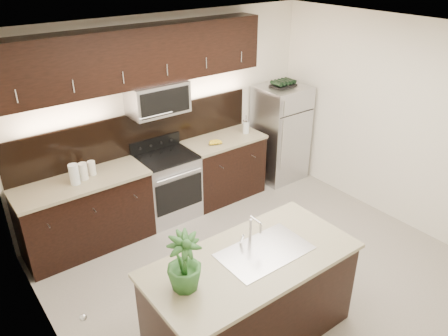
% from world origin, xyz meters
% --- Properties ---
extents(ground, '(4.50, 4.50, 0.00)m').
position_xyz_m(ground, '(0.00, 0.00, 0.00)').
color(ground, gray).
rests_on(ground, ground).
extents(room_walls, '(4.52, 4.02, 2.71)m').
position_xyz_m(room_walls, '(-0.11, -0.04, 1.70)').
color(room_walls, silver).
rests_on(room_walls, ground).
extents(counter_run, '(3.51, 0.65, 0.94)m').
position_xyz_m(counter_run, '(-0.46, 1.69, 0.47)').
color(counter_run, black).
rests_on(counter_run, ground).
extents(upper_fixtures, '(3.49, 0.40, 1.66)m').
position_xyz_m(upper_fixtures, '(-0.43, 1.84, 2.14)').
color(upper_fixtures, black).
rests_on(upper_fixtures, counter_run).
extents(island, '(1.96, 0.96, 0.94)m').
position_xyz_m(island, '(-0.72, -0.65, 0.47)').
color(island, black).
rests_on(island, ground).
extents(sink_faucet, '(0.84, 0.50, 0.28)m').
position_xyz_m(sink_faucet, '(-0.57, -0.64, 0.96)').
color(sink_faucet, silver).
rests_on(sink_faucet, island).
extents(refrigerator, '(0.74, 0.67, 1.53)m').
position_xyz_m(refrigerator, '(1.80, 1.63, 0.77)').
color(refrigerator, '#B2B2B7').
rests_on(refrigerator, ground).
extents(wine_rack, '(0.38, 0.23, 0.09)m').
position_xyz_m(wine_rack, '(1.80, 1.63, 1.57)').
color(wine_rack, black).
rests_on(wine_rack, refrigerator).
extents(plant, '(0.32, 0.32, 0.51)m').
position_xyz_m(plant, '(-1.39, -0.61, 1.20)').
color(plant, '#275722').
rests_on(plant, island).
extents(canisters, '(0.35, 0.21, 0.25)m').
position_xyz_m(canisters, '(-1.39, 1.68, 1.05)').
color(canisters, silver).
rests_on(canisters, counter_run).
extents(french_press, '(0.10, 0.10, 0.28)m').
position_xyz_m(french_press, '(1.10, 1.64, 1.04)').
color(french_press, silver).
rests_on(french_press, counter_run).
extents(bananas, '(0.24, 0.21, 0.06)m').
position_xyz_m(bananas, '(0.44, 1.61, 0.97)').
color(bananas, gold).
rests_on(bananas, counter_run).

